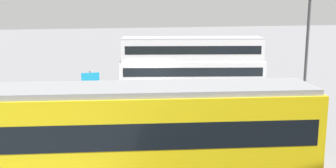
% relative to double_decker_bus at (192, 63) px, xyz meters
% --- Properties ---
extents(ground_plane, '(160.00, 160.00, 0.00)m').
position_rel_double_decker_bus_xyz_m(ground_plane, '(3.31, 1.06, -1.98)').
color(ground_plane, gray).
extents(double_decker_bus, '(10.90, 4.69, 3.88)m').
position_rel_double_decker_bus_xyz_m(double_decker_bus, '(0.00, 0.00, 0.00)').
color(double_decker_bus, white).
rests_on(double_decker_bus, ground).
extents(tram_yellow, '(14.37, 4.68, 3.52)m').
position_rel_double_decker_bus_xyz_m(tram_yellow, '(7.43, 15.16, -0.15)').
color(tram_yellow, yellow).
rests_on(tram_yellow, ground).
extents(pedestrian_near_railing, '(0.45, 0.45, 1.59)m').
position_rel_double_decker_bus_xyz_m(pedestrian_near_railing, '(9.29, 5.21, -1.07)').
color(pedestrian_near_railing, '#4C3F2D').
rests_on(pedestrian_near_railing, ground).
extents(pedestrian_crossing, '(0.35, 0.36, 1.70)m').
position_rel_double_decker_bus_xyz_m(pedestrian_crossing, '(5.21, 7.61, -1.00)').
color(pedestrian_crossing, '#33384C').
rests_on(pedestrian_crossing, ground).
extents(pedestrian_railing, '(9.25, 1.39, 1.08)m').
position_rel_double_decker_bus_xyz_m(pedestrian_railing, '(4.28, 5.40, -1.23)').
color(pedestrian_railing, gray).
rests_on(pedestrian_railing, ground).
extents(info_sign, '(1.04, 0.15, 2.49)m').
position_rel_double_decker_bus_xyz_m(info_sign, '(7.74, 5.28, -0.27)').
color(info_sign, slate).
rests_on(info_sign, ground).
extents(street_lamp, '(0.36, 0.36, 6.87)m').
position_rel_double_decker_bus_xyz_m(street_lamp, '(-3.62, 9.34, 2.03)').
color(street_lamp, '#4C4C51').
rests_on(street_lamp, ground).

